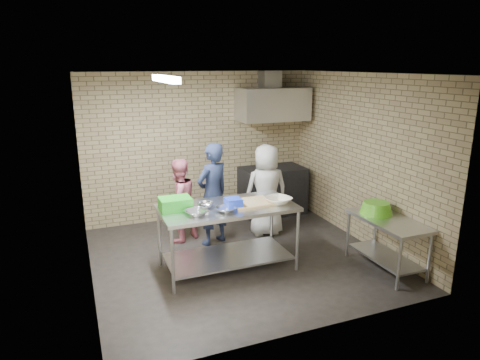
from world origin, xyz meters
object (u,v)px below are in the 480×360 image
Objects in this scene: green_crate at (175,204)px; bottle_red at (271,107)px; blue_tub at (233,203)px; green_basin at (376,208)px; stove at (272,190)px; prep_table at (228,237)px; woman_pink at (179,200)px; side_counter at (386,244)px; bottle_green at (290,107)px; woman_white at (266,190)px; man_navy at (213,194)px.

bottle_red is at bearing 40.65° from green_crate.
green_basin is (2.00, -0.49, -0.16)m from blue_tub.
stove is 2.90× the size of green_crate.
prep_table is 1.32m from woman_pink.
bottle_green reaches higher than side_counter.
woman_white reaches higher than stove.
stove is 1.60m from bottle_red.
stove is at bearing 52.08° from blue_tub.
side_counter is at bearing -85.43° from green_basin.
green_crate reaches higher than blue_tub.
green_basin is 2.48m from man_navy.
man_navy reaches higher than prep_table.
prep_table is at bearing -133.85° from bottle_green.
prep_table is 1.01m from man_navy.
stove is 0.73× the size of man_navy.
green_basin is at bearing 94.57° from side_counter.
woman_pink is (-0.39, 1.24, 0.22)m from prep_table.
bottle_green is at bearing -127.20° from woman_white.
man_navy is (0.09, 0.94, 0.36)m from prep_table.
stove is 2.99m from green_crate.
green_basin reaches higher than stove.
prep_table is 3.36m from bottle_green.
woman_pink is at bearing -7.07° from woman_white.
side_counter is 1.00× the size of stove.
green_crate is 2.76× the size of bottle_green.
stove is 1.65m from bottle_green.
woman_pink is at bearing -56.46° from man_navy.
man_navy is (-1.98, 1.77, 0.45)m from side_counter.
woman_pink reaches higher than stove.
side_counter is at bearing -90.00° from bottle_green.
man_navy is at bearing -147.42° from stove.
bottle_red reaches higher than bottle_green.
bottle_red is at bearing 180.00° from bottle_green.
stove is 1.85m from man_navy.
man_navy is (-1.96, 1.52, -0.01)m from green_basin.
blue_tub is at bearing 159.98° from side_counter.
prep_table is 0.90m from green_crate.
bottle_red is (1.62, 2.25, 1.03)m from blue_tub.
bottle_red is (1.67, 2.15, 1.56)m from prep_table.
blue_tub is at bearing 166.34° from green_basin.
bottle_red reaches higher than woman_pink.
stove is 2.57m from green_basin.
side_counter is 3.00m from green_crate.
bottle_green is at bearing 89.58° from green_basin.
bottle_red is at bearing 178.90° from woman_pink.
woman_white is at bearing 47.20° from blue_tub.
stove is 2.13m from woman_pink.
woman_pink is (0.31, 1.12, -0.33)m from green_crate.
bottle_red is at bearing 97.90° from green_basin.
green_crate is 1.21m from woman_pink.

